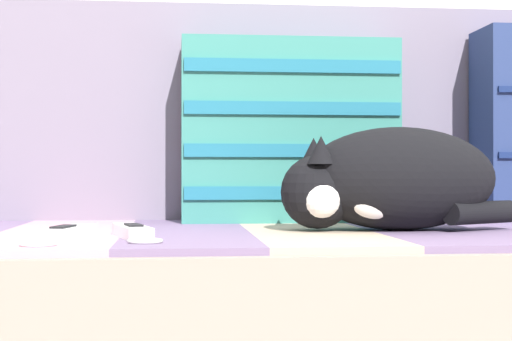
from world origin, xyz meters
The scene contains 5 objects.
sofa_backrest centered at (0.00, 0.48, 0.66)m, with size 1.68×0.14×0.45m.
throw_pillow_striped centered at (-0.10, 0.33, 0.61)m, with size 0.43×0.14×0.36m.
sleeping_cat centered at (0.03, 0.07, 0.52)m, with size 0.41×0.18×0.17m.
game_remote_near centered at (-0.38, -0.05, 0.44)m, with size 0.09×0.20×0.02m.
game_remote_far centered at (-0.48, -0.07, 0.44)m, with size 0.09×0.20×0.02m.
Camera 1 is at (-0.32, -1.21, 0.53)m, focal length 55.00 mm.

